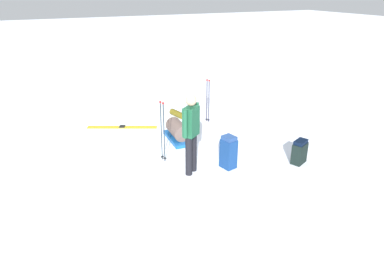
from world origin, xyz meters
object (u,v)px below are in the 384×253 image
Objects in this scene: skier_standing at (191,130)px; ski_pair_near at (122,127)px; backpack_large_dark at (300,152)px; gear_sled at (178,132)px; ski_poles_planted_far at (208,98)px; ski_poles_planted_near at (163,129)px; backpack_bright at (228,152)px; sleeping_mat_rolled at (177,114)px.

skier_standing is 0.94× the size of ski_pair_near.
backpack_large_dark is (-3.70, -3.03, 0.25)m from ski_pair_near.
skier_standing is 1.55× the size of gear_sled.
ski_poles_planted_far is at bearing -33.98° from skier_standing.
ski_poles_planted_far is 1.61m from gear_sled.
ski_poles_planted_far is 1.14× the size of gear_sled.
ski_poles_planted_near is at bearing -171.20° from ski_pair_near.
ski_poles_planted_near is (0.77, 0.33, -0.19)m from skier_standing.
backpack_large_dark is at bearing -139.66° from gear_sled.
gear_sled is at bearing 13.18° from backpack_bright.
ski_pair_near is at bearing 12.54° from skier_standing.
ski_poles_planted_far is (-0.57, -2.37, 0.68)m from ski_pair_near.
backpack_bright is (-3.21, -1.50, 0.35)m from ski_pair_near.
backpack_bright is 1.33× the size of sleeping_mat_rolled.
ski_poles_planted_far is at bearing -49.33° from ski_poles_planted_near.
ski_poles_planted_far is at bearing -56.98° from gear_sled.
skier_standing reaches higher than sleeping_mat_rolled.
ski_pair_near is 2.49× the size of backpack_bright.
ski_pair_near is 3.33× the size of backpack_large_dark.
gear_sled is (1.67, -0.40, -0.73)m from skier_standing.
ski_poles_planted_far is at bearing 11.80° from backpack_large_dark.
backpack_bright is at bearing 161.76° from ski_poles_planted_far.
ski_pair_near is at bearing 95.42° from sleeping_mat_rolled.
backpack_large_dark is at bearing -107.84° from backpack_bright.
gear_sled is at bearing -39.06° from ski_poles_planted_near.
ski_poles_planted_far is 1.15m from sleeping_mat_rolled.
skier_standing reaches higher than ski_poles_planted_near.
ski_poles_planted_far is at bearing -18.24° from backpack_bright.
backpack_bright is at bearing -154.90° from ski_pair_near.
skier_standing is 1.37× the size of ski_poles_planted_far.
backpack_large_dark is at bearing -161.40° from sleeping_mat_rolled.
skier_standing is at bearing 146.02° from ski_poles_planted_far.
ski_poles_planted_near is 1.26× the size of gear_sled.
skier_standing is 1.86m from gear_sled.
ski_poles_planted_near reaches higher than backpack_bright.
backpack_large_dark is 3.00m from gear_sled.
ski_poles_planted_far reaches higher than sleeping_mat_rolled.
skier_standing is at bearing 75.09° from backpack_large_dark.
gear_sled is (-1.41, -1.08, 0.21)m from ski_pair_near.
skier_standing is 3.51m from sleeping_mat_rolled.
backpack_large_dark is 0.99× the size of sleeping_mat_rolled.
ski_poles_planted_far reaches higher than gear_sled.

